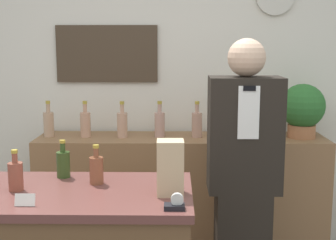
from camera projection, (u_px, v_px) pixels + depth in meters
name	position (u px, v px, depth m)	size (l,w,h in m)	color
back_wall	(164.00, 84.00, 3.68)	(5.20, 0.09, 2.70)	silver
back_shelf	(181.00, 201.00, 3.54)	(2.13, 0.45, 0.99)	#8E6642
shopkeeper	(243.00, 181.00, 2.83)	(0.43, 0.27, 1.70)	black
potted_plant	(303.00, 109.00, 3.41)	(0.32, 0.32, 0.40)	#B27047
paper_bag	(170.00, 168.00, 2.20)	(0.13, 0.11, 0.26)	tan
tape_dispenser	(175.00, 204.00, 2.02)	(0.09, 0.06, 0.07)	black
price_card_right	(25.00, 200.00, 2.06)	(0.09, 0.02, 0.06)	white
counter_bottle_1	(16.00, 175.00, 2.27)	(0.07, 0.07, 0.20)	brown
counter_bottle_2	(63.00, 163.00, 2.49)	(0.07, 0.07, 0.20)	#314A1F
counter_bottle_3	(96.00, 169.00, 2.38)	(0.07, 0.07, 0.20)	brown
shelf_bottle_0	(49.00, 123.00, 3.46)	(0.08, 0.08, 0.27)	tan
shelf_bottle_1	(85.00, 123.00, 3.45)	(0.08, 0.08, 0.27)	tan
shelf_bottle_2	(122.00, 124.00, 3.43)	(0.08, 0.08, 0.27)	tan
shelf_bottle_3	(160.00, 124.00, 3.44)	(0.08, 0.08, 0.27)	tan
shelf_bottle_4	(197.00, 124.00, 3.43)	(0.08, 0.08, 0.27)	tan
shelf_bottle_5	(234.00, 124.00, 3.44)	(0.08, 0.08, 0.27)	tan
shelf_bottle_6	(272.00, 124.00, 3.43)	(0.08, 0.08, 0.27)	tan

